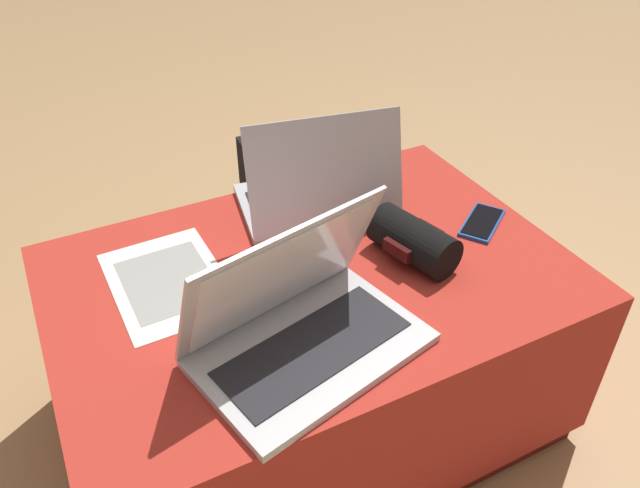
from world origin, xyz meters
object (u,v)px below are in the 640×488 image
object	(u,v)px
cell_phone	(482,223)
paper_sheet	(168,281)
backpack	(299,212)
wrist_brace	(413,240)
laptop_near	(301,323)
laptop_far	(318,193)

from	to	relation	value
cell_phone	paper_sheet	distance (m)	0.68
backpack	paper_sheet	xyz separation A→B (m)	(-0.47, -0.40, 0.21)
cell_phone	backpack	world-z (taller)	backpack
cell_phone	paper_sheet	bearing A→B (deg)	-134.98
backpack	wrist_brace	distance (m)	0.61
laptop_near	cell_phone	size ratio (longest dim) A/B	2.79
backpack	laptop_far	bearing A→B (deg)	76.02
backpack	paper_sheet	size ratio (longest dim) A/B	1.70
laptop_far	backpack	distance (m)	0.42
cell_phone	wrist_brace	distance (m)	0.21
cell_phone	backpack	size ratio (longest dim) A/B	0.30
backpack	paper_sheet	bearing A→B (deg)	43.57
laptop_far	wrist_brace	distance (m)	0.25
laptop_near	wrist_brace	bearing A→B (deg)	8.05
laptop_far	laptop_near	bearing A→B (deg)	69.47
cell_phone	backpack	distance (m)	0.60
laptop_far	wrist_brace	xyz separation A→B (m)	(0.09, -0.24, -0.01)
laptop_near	wrist_brace	size ratio (longest dim) A/B	2.16
paper_sheet	laptop_far	bearing A→B (deg)	11.38
laptop_near	laptop_far	bearing A→B (deg)	46.01
laptop_near	paper_sheet	size ratio (longest dim) A/B	1.41
cell_phone	paper_sheet	world-z (taller)	cell_phone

